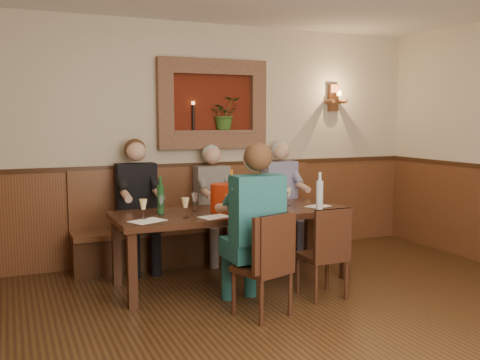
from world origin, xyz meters
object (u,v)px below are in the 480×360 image
object	(u,v)px
chair_near_right	(323,271)
chair_near_left	(263,286)
bench	(202,233)
wine_bottle_green_b	(161,199)
spittoon_bucket	(223,198)
person_bench_right	(283,207)
dining_table	(233,217)
person_bench_mid	(214,214)
wine_bottle_green_a	(231,193)
water_bottle	(320,194)
person_chair_front	(253,240)
person_bench_left	(139,216)

from	to	relation	value
chair_near_right	chair_near_left	bearing A→B (deg)	-163.82
bench	wine_bottle_green_b	world-z (taller)	wine_bottle_green_b
chair_near_left	spittoon_bucket	size ratio (longest dim) A/B	3.23
bench	person_bench_right	bearing A→B (deg)	-5.88
chair_near_left	spittoon_bucket	distance (m)	1.15
dining_table	person_bench_mid	distance (m)	0.85
bench	wine_bottle_green_a	xyz separation A→B (m)	(-0.01, -0.92, 0.59)
wine_bottle_green_b	water_bottle	bearing A→B (deg)	-14.05
spittoon_bucket	wine_bottle_green_a	size ratio (longest dim) A/B	0.67
chair_near_right	person_chair_front	xyz separation A→B (m)	(-0.73, -0.00, 0.36)
chair_near_right	person_bench_mid	size ratio (longest dim) A/B	0.63
dining_table	wine_bottle_green_a	xyz separation A→B (m)	(-0.01, 0.02, 0.25)
chair_near_left	wine_bottle_green_b	world-z (taller)	wine_bottle_green_b
bench	person_bench_mid	distance (m)	0.28
person_bench_right	chair_near_left	bearing A→B (deg)	-122.36
chair_near_left	chair_near_right	world-z (taller)	chair_near_left
person_bench_left	wine_bottle_green_a	size ratio (longest dim) A/B	3.52
wine_bottle_green_a	chair_near_left	bearing A→B (deg)	-97.08
person_chair_front	water_bottle	size ratio (longest dim) A/B	3.85
bench	person_chair_front	world-z (taller)	person_chair_front
dining_table	person_bench_mid	world-z (taller)	person_bench_mid
spittoon_bucket	water_bottle	size ratio (longest dim) A/B	0.73
person_bench_right	spittoon_bucket	size ratio (longest dim) A/B	5.05
wine_bottle_green_a	wine_bottle_green_b	world-z (taller)	wine_bottle_green_a
bench	wine_bottle_green_a	distance (m)	1.10
chair_near_left	wine_bottle_green_a	size ratio (longest dim) A/B	2.18
person_bench_left	chair_near_right	bearing A→B (deg)	-49.44
person_bench_left	spittoon_bucket	world-z (taller)	person_bench_left
chair_near_left	person_bench_left	world-z (taller)	person_bench_left
dining_table	person_bench_right	distance (m)	1.33
person_bench_right	chair_near_right	bearing A→B (deg)	-104.88
chair_near_left	person_bench_mid	bearing A→B (deg)	64.17
dining_table	chair_near_right	distance (m)	1.06
chair_near_right	water_bottle	xyz separation A→B (m)	(0.24, 0.47, 0.66)
person_bench_right	wine_bottle_green_b	world-z (taller)	person_bench_right
bench	person_bench_left	world-z (taller)	person_bench_left
dining_table	wine_bottle_green_b	xyz separation A→B (m)	(-0.73, 0.09, 0.23)
person_bench_left	spittoon_bucket	distance (m)	1.12
chair_near_right	person_bench_left	bearing A→B (deg)	130.49
chair_near_right	water_bottle	size ratio (longest dim) A/B	2.25
dining_table	person_bench_left	distance (m)	1.15
wine_bottle_green_a	wine_bottle_green_b	bearing A→B (deg)	174.32
person_chair_front	bench	bearing A→B (deg)	85.41
water_bottle	person_chair_front	bearing A→B (deg)	-154.08
wine_bottle_green_b	water_bottle	xyz separation A→B (m)	(1.57, -0.39, 0.01)
person_bench_right	person_chair_front	world-z (taller)	person_chair_front
chair_near_right	spittoon_bucket	xyz separation A→B (m)	(-0.72, 0.75, 0.64)
dining_table	spittoon_bucket	xyz separation A→B (m)	(-0.12, -0.02, 0.21)
bench	water_bottle	bearing A→B (deg)	-55.99
chair_near_left	chair_near_right	bearing A→B (deg)	-1.83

